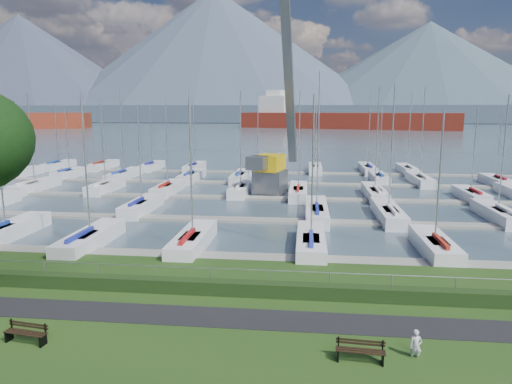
# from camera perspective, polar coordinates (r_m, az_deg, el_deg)

# --- Properties ---
(path) EXTENTS (160.00, 2.00, 0.04)m
(path) POSITION_cam_1_polar(r_m,az_deg,el_deg) (21.18, -4.58, -15.35)
(path) COLOR black
(path) RESTS_ON grass
(water) EXTENTS (800.00, 540.00, 0.20)m
(water) POSITION_cam_1_polar(r_m,az_deg,el_deg) (281.93, 5.55, 8.30)
(water) COLOR #425460
(hedge) EXTENTS (80.00, 0.70, 0.70)m
(hedge) POSITION_cam_1_polar(r_m,az_deg,el_deg) (23.38, -3.38, -11.87)
(hedge) COLOR #1C3112
(hedge) RESTS_ON grass
(fence) EXTENTS (80.00, 0.04, 0.04)m
(fence) POSITION_cam_1_polar(r_m,az_deg,el_deg) (23.44, -3.24, -9.58)
(fence) COLOR #989AA0
(fence) RESTS_ON grass
(foothill) EXTENTS (900.00, 80.00, 12.00)m
(foothill) POSITION_cam_1_polar(r_m,az_deg,el_deg) (351.77, 5.73, 9.73)
(foothill) COLOR #404E5D
(foothill) RESTS_ON water
(mountains) EXTENTS (1190.00, 360.00, 115.00)m
(mountains) POSITION_cam_1_polar(r_m,az_deg,el_deg) (428.03, 6.96, 15.25)
(mountains) COLOR #3D4B59
(mountains) RESTS_ON water
(docks) EXTENTS (90.00, 41.60, 0.25)m
(docks) POSITION_cam_1_polar(r_m,az_deg,el_deg) (48.79, 1.79, -0.80)
(docks) COLOR slate
(docks) RESTS_ON water
(bench_left) EXTENTS (1.84, 0.68, 0.85)m
(bench_left) POSITION_cam_1_polar(r_m,az_deg,el_deg) (21.04, -26.78, -15.44)
(bench_left) COLOR black
(bench_left) RESTS_ON grass
(bench_right) EXTENTS (1.83, 0.55, 0.85)m
(bench_right) POSITION_cam_1_polar(r_m,az_deg,el_deg) (18.15, 12.91, -18.79)
(bench_right) COLOR black
(bench_right) RESTS_ON grass
(person) EXTENTS (0.47, 0.32, 1.24)m
(person) POSITION_cam_1_polar(r_m,az_deg,el_deg) (18.85, 19.38, -17.28)
(person) COLOR silver
(person) RESTS_ON grass
(crane) EXTENTS (5.23, 13.45, 22.35)m
(crane) POSITION_cam_1_polar(r_m,az_deg,el_deg) (51.94, 2.41, 6.05)
(crane) COLOR #5B5D63
(crane) RESTS_ON water
(cargo_ship_mid) EXTENTS (107.19, 49.24, 21.50)m
(cargo_ship_mid) POSITION_cam_1_polar(r_m,az_deg,el_deg) (233.88, 10.10, 8.74)
(cargo_ship_mid) COLOR maroon
(cargo_ship_mid) RESTS_ON water
(sailboat_fleet) EXTENTS (75.42, 50.43, 13.46)m
(sailboat_fleet) POSITION_cam_1_polar(r_m,az_deg,el_deg) (51.07, -0.16, 6.11)
(sailboat_fleet) COLOR white
(sailboat_fleet) RESTS_ON water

